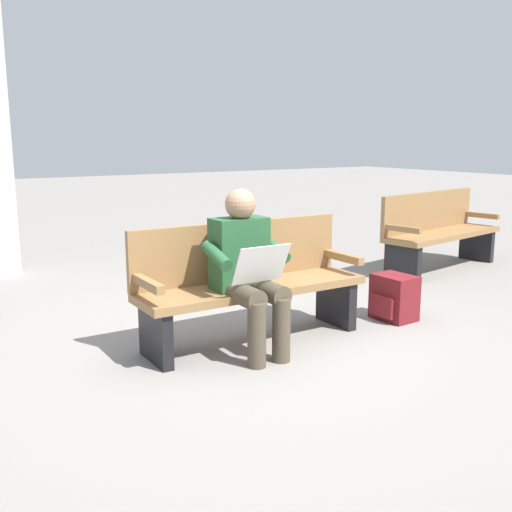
{
  "coord_description": "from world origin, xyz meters",
  "views": [
    {
      "loc": [
        2.36,
        3.67,
        1.54
      ],
      "look_at": [
        0.08,
        0.15,
        0.7
      ],
      "focal_mm": 41.98,
      "sensor_mm": 36.0,
      "label": 1
    }
  ],
  "objects_px": {
    "bench_far": "(438,230)",
    "person_seated": "(247,267)",
    "backpack": "(394,298)",
    "bench_near": "(249,281)"
  },
  "relations": [
    {
      "from": "backpack",
      "to": "person_seated",
      "type": "bearing_deg",
      "value": -0.47
    },
    {
      "from": "bench_near",
      "to": "person_seated",
      "type": "height_order",
      "value": "person_seated"
    },
    {
      "from": "bench_far",
      "to": "person_seated",
      "type": "bearing_deg",
      "value": 10.12
    },
    {
      "from": "bench_near",
      "to": "backpack",
      "type": "relative_size",
      "value": 4.69
    },
    {
      "from": "bench_near",
      "to": "bench_far",
      "type": "relative_size",
      "value": 0.98
    },
    {
      "from": "bench_near",
      "to": "backpack",
      "type": "xyz_separation_m",
      "value": [
        -1.31,
        0.24,
        -0.27
      ]
    },
    {
      "from": "person_seated",
      "to": "bench_far",
      "type": "distance_m",
      "value": 3.58
    },
    {
      "from": "backpack",
      "to": "bench_far",
      "type": "height_order",
      "value": "bench_far"
    },
    {
      "from": "bench_near",
      "to": "backpack",
      "type": "distance_m",
      "value": 1.36
    },
    {
      "from": "bench_near",
      "to": "person_seated",
      "type": "bearing_deg",
      "value": 56.2
    }
  ]
}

